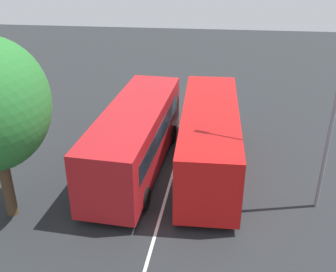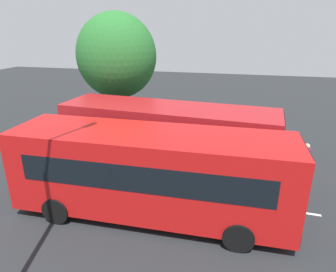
# 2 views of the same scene
# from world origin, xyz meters

# --- Properties ---
(ground_plane) EXTENTS (64.96, 64.96, 0.00)m
(ground_plane) POSITION_xyz_m (0.00, 0.00, 0.00)
(ground_plane) COLOR #232628
(bus_far_left) EXTENTS (9.46, 2.69, 3.08)m
(bus_far_left) POSITION_xyz_m (0.52, -1.62, 1.69)
(bus_far_left) COLOR red
(bus_far_left) RESTS_ON ground
(bus_center_left) EXTENTS (9.62, 3.29, 3.08)m
(bus_center_left) POSITION_xyz_m (0.29, 1.79, 1.69)
(bus_center_left) COLOR #AD191E
(bus_center_left) RESTS_ON ground
(pedestrian) EXTENTS (0.42, 0.42, 1.81)m
(pedestrian) POSITION_xyz_m (6.10, 2.03, 1.07)
(pedestrian) COLOR #232833
(pedestrian) RESTS_ON ground
(depot_tree) EXTENTS (4.59, 4.13, 7.12)m
(depot_tree) POSITION_xyz_m (-3.76, 6.10, 4.69)
(depot_tree) COLOR #4C3823
(depot_tree) RESTS_ON ground
(lane_stripe_outer_left) EXTENTS (12.79, 0.78, 0.01)m
(lane_stripe_outer_left) POSITION_xyz_m (0.00, 0.00, 0.00)
(lane_stripe_outer_left) COLOR silver
(lane_stripe_outer_left) RESTS_ON ground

